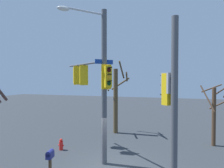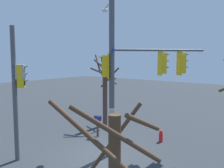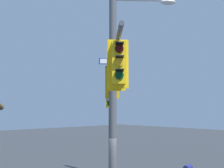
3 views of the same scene
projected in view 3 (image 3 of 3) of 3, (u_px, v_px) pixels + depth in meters
The scene contains 2 objects.
main_signal_pole_assembly at pixel (116, 81), 10.65m from camera, with size 4.48×5.42×8.24m.
secondary_pole_assembly at pixel (110, 107), 16.13m from camera, with size 0.61×0.69×6.65m.
Camera 3 is at (-8.83, 8.31, 3.64)m, focal length 47.54 mm.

